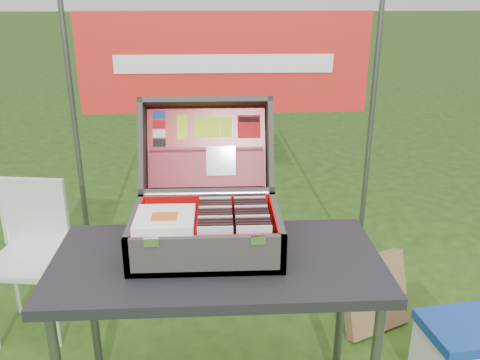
{
  "coord_description": "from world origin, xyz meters",
  "views": [
    {
      "loc": [
        -0.04,
        -1.74,
        1.69
      ],
      "look_at": [
        0.04,
        0.1,
        0.99
      ],
      "focal_mm": 38.0,
      "sensor_mm": 36.0,
      "label": 1
    }
  ],
  "objects_px": {
    "cooler": "(467,358)",
    "cardboard_box": "(375,294)",
    "table": "(219,342)",
    "chair": "(29,263)",
    "suitcase": "(206,184)"
  },
  "relations": [
    {
      "from": "cooler",
      "to": "cardboard_box",
      "type": "bearing_deg",
      "value": 111.93
    },
    {
      "from": "table",
      "to": "chair",
      "type": "bearing_deg",
      "value": 145.84
    },
    {
      "from": "table",
      "to": "chair",
      "type": "xyz_separation_m",
      "value": [
        -0.95,
        0.63,
        0.01
      ]
    },
    {
      "from": "table",
      "to": "cardboard_box",
      "type": "height_order",
      "value": "table"
    },
    {
      "from": "table",
      "to": "cooler",
      "type": "xyz_separation_m",
      "value": [
        1.08,
        0.1,
        -0.2
      ]
    },
    {
      "from": "suitcase",
      "to": "cardboard_box",
      "type": "distance_m",
      "value": 1.25
    },
    {
      "from": "cooler",
      "to": "chair",
      "type": "distance_m",
      "value": 2.11
    },
    {
      "from": "suitcase",
      "to": "chair",
      "type": "bearing_deg",
      "value": 150.84
    },
    {
      "from": "cooler",
      "to": "cardboard_box",
      "type": "distance_m",
      "value": 0.54
    },
    {
      "from": "suitcase",
      "to": "cardboard_box",
      "type": "height_order",
      "value": "suitcase"
    },
    {
      "from": "table",
      "to": "suitcase",
      "type": "bearing_deg",
      "value": 106.78
    },
    {
      "from": "cooler",
      "to": "cardboard_box",
      "type": "height_order",
      "value": "cardboard_box"
    },
    {
      "from": "suitcase",
      "to": "chair",
      "type": "height_order",
      "value": "suitcase"
    },
    {
      "from": "cardboard_box",
      "to": "cooler",
      "type": "bearing_deg",
      "value": -85.48
    },
    {
      "from": "table",
      "to": "suitcase",
      "type": "relative_size",
      "value": 2.18
    }
  ]
}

